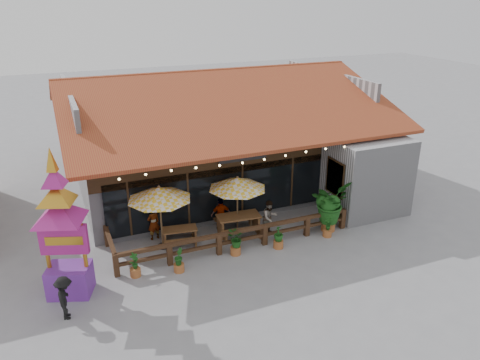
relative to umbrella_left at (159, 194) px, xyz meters
name	(u,v)px	position (x,y,z in m)	size (l,w,h in m)	color
ground	(270,237)	(4.43, -0.93, -2.38)	(100.00, 100.00, 0.00)	gray
restaurant_building	(220,144)	(4.69, 5.68, -0.17)	(15.50, 14.73, 6.09)	#B0AFB4
patio_railing	(223,237)	(2.17, -1.19, -1.77)	(10.00, 2.60, 0.92)	#432A18
umbrella_left	(159,194)	(0.00, 0.00, 0.00)	(2.81, 2.81, 2.73)	brown
umbrella_right	(237,183)	(3.31, -0.01, -0.09)	(2.59, 2.59, 2.63)	brown
picnic_table_left	(180,233)	(0.74, 0.03, -1.92)	(1.59, 1.43, 0.68)	brown
picnic_table_right	(239,221)	(3.30, -0.16, -1.79)	(1.96, 1.73, 0.88)	brown
thai_sign_tower	(60,215)	(-3.69, -1.87, 0.64)	(2.71, 2.71, 5.72)	#6D2A9C
tropical_plant	(330,203)	(7.04, -1.37, -1.10)	(2.08, 1.98, 2.25)	#9B562A
diner_a	(154,223)	(-0.16, 0.80, -1.64)	(0.54, 0.35, 1.48)	#342210
diner_b	(270,217)	(4.53, -0.66, -1.61)	(0.75, 0.58, 1.54)	#342210
diner_c	(221,214)	(2.73, 0.46, -1.63)	(0.88, 0.37, 1.50)	#342210
pedestrian	(65,298)	(-3.91, -3.21, -1.63)	(0.97, 0.56, 1.50)	black
planter_a	(135,267)	(-1.44, -1.70, -1.97)	(0.41, 0.39, 0.97)	#9B562A
planter_b	(179,261)	(0.12, -2.01, -1.94)	(0.42, 0.45, 0.97)	#9B562A
planter_c	(236,242)	(2.53, -1.69, -1.81)	(0.75, 0.69, 1.02)	#9B562A
planter_d	(279,237)	(4.33, -1.89, -1.90)	(0.52, 0.52, 1.00)	#9B562A
planter_e	(328,228)	(6.70, -1.84, -1.98)	(0.39, 0.40, 0.94)	#9B562A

